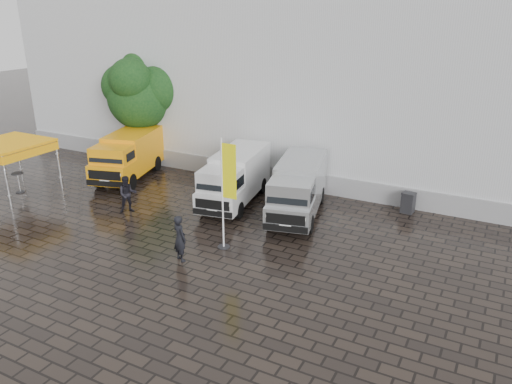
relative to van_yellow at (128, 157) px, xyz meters
The scene contains 13 objects.
ground 10.57m from the van_yellow, 29.33° to the right, with size 120.00×120.00×0.00m, color black.
exhibition_hall 16.27m from the van_yellow, 44.25° to the left, with size 44.00×16.00×12.00m, color silver.
hall_plinth 11.52m from the van_yellow, 14.15° to the left, with size 44.00×0.15×1.00m, color gray.
van_yellow is the anchor object (origin of this frame).
van_white 7.18m from the van_yellow, ahead, with size 1.90×5.70×2.47m, color silver, non-canonical shape.
van_silver 10.53m from the van_yellow, ahead, with size 1.93×5.78×2.50m, color #AFB2B4, non-canonical shape.
canopy_tent 6.03m from the van_yellow, 127.02° to the right, with size 3.31×3.31×2.77m.
flagpole 10.69m from the van_yellow, 27.73° to the right, with size 0.88×0.50×4.54m.
tree 4.29m from the van_yellow, 113.35° to the left, with size 3.75×3.88×6.73m.
cocktail_table 5.74m from the van_yellow, 128.53° to the right, with size 0.60×0.60×1.07m, color black.
wheelie_bin 15.21m from the van_yellow, ahead, with size 0.59×0.59×0.98m, color black.
person_front 10.65m from the van_yellow, 38.57° to the right, with size 0.67×0.44×1.85m, color black.
person_tent 5.05m from the van_yellow, 49.33° to the right, with size 0.86×0.67×1.77m, color black.
Camera 1 is at (9.67, -15.26, 9.16)m, focal length 35.00 mm.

